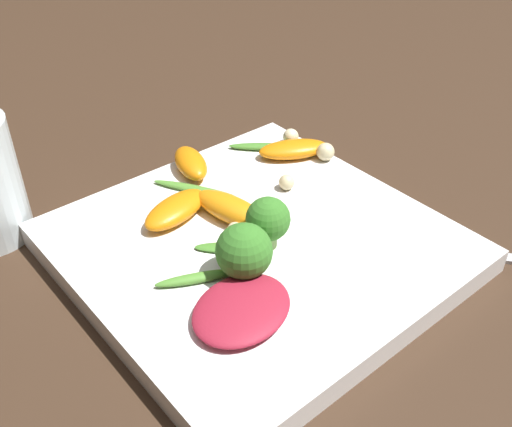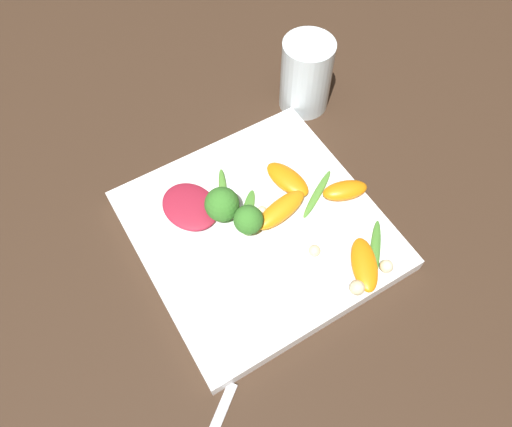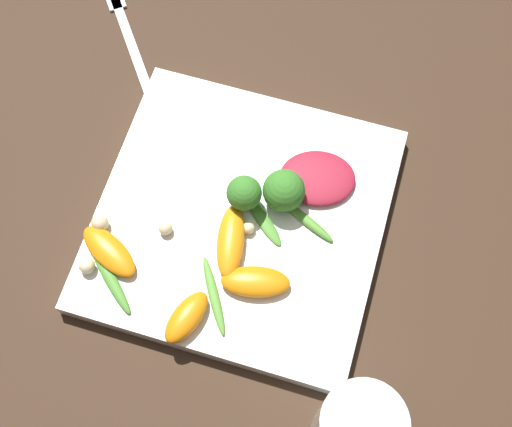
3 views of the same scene
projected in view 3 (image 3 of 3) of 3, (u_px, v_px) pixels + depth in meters
ground_plane at (241, 223)px, 0.76m from camera, size 2.40×2.40×0.00m
plate at (241, 220)px, 0.75m from camera, size 0.29×0.29×0.02m
fork at (125, 26)px, 0.85m from camera, size 0.11×0.14×0.01m
radicchio_leaf_0 at (318, 178)px, 0.75m from camera, size 0.09×0.08×0.01m
orange_segment_0 at (109, 251)px, 0.71m from camera, size 0.08×0.06×0.02m
orange_segment_1 at (186, 317)px, 0.68m from camera, size 0.04×0.06×0.02m
orange_segment_2 at (255, 282)px, 0.70m from camera, size 0.07×0.05×0.02m
orange_segment_3 at (228, 240)px, 0.71m from camera, size 0.04×0.08×0.02m
broccoli_floret_0 at (284, 191)px, 0.72m from camera, size 0.04×0.04×0.05m
broccoli_floret_1 at (241, 193)px, 0.72m from camera, size 0.04×0.04×0.05m
arugula_sprig_0 at (308, 222)px, 0.73m from camera, size 0.06×0.04×0.01m
arugula_sprig_1 at (209, 294)px, 0.70m from camera, size 0.05×0.08×0.01m
arugula_sprig_2 at (109, 277)px, 0.71m from camera, size 0.07×0.07×0.01m
arugula_sprig_3 at (263, 224)px, 0.73m from camera, size 0.06×0.05×0.00m
macadamia_nut_0 at (87, 266)px, 0.71m from camera, size 0.02×0.02×0.02m
macadamia_nut_1 at (248, 228)px, 0.72m from camera, size 0.01×0.01×0.01m
macadamia_nut_2 at (100, 223)px, 0.72m from camera, size 0.02×0.02×0.02m
macadamia_nut_3 at (165, 228)px, 0.72m from camera, size 0.01×0.01×0.01m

